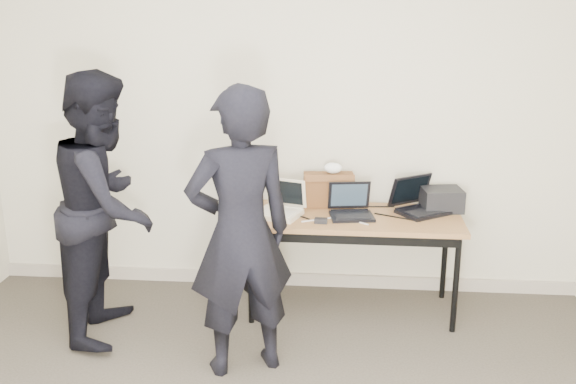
# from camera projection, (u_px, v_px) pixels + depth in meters

# --- Properties ---
(room) EXTENTS (4.60, 4.60, 2.80)m
(room) POSITION_uv_depth(u_px,v_px,m) (230.00, 207.00, 2.58)
(room) COLOR #403930
(room) RESTS_ON ground
(desk) EXTENTS (1.51, 0.66, 0.72)m
(desk) POSITION_uv_depth(u_px,v_px,m) (353.00, 224.00, 4.48)
(desk) COLOR brown
(desk) RESTS_ON ground
(laptop_beige) EXTENTS (0.37, 0.37, 0.24)m
(laptop_beige) POSITION_uv_depth(u_px,v_px,m) (280.00, 208.00, 4.48)
(laptop_beige) COLOR beige
(laptop_beige) RESTS_ON desk
(laptop_center) EXTENTS (0.33, 0.32, 0.23)m
(laptop_center) POSITION_uv_depth(u_px,v_px,m) (351.00, 209.00, 4.46)
(laptop_center) COLOR black
(laptop_center) RESTS_ON desk
(laptop_right) EXTENTS (0.46, 0.46, 0.25)m
(laptop_right) POSITION_uv_depth(u_px,v_px,m) (419.00, 204.00, 4.55)
(laptop_right) COLOR black
(laptop_right) RESTS_ON desk
(leather_satchel) EXTENTS (0.38, 0.21, 0.25)m
(leather_satchel) POSITION_uv_depth(u_px,v_px,m) (329.00, 189.00, 4.66)
(leather_satchel) COLOR #5B3417
(leather_satchel) RESTS_ON desk
(tissue) EXTENTS (0.14, 0.12, 0.08)m
(tissue) POSITION_uv_depth(u_px,v_px,m) (333.00, 168.00, 4.62)
(tissue) COLOR white
(tissue) RESTS_ON leather_satchel
(equipment_box) EXTENTS (0.30, 0.27, 0.16)m
(equipment_box) POSITION_uv_depth(u_px,v_px,m) (442.00, 199.00, 4.58)
(equipment_box) COLOR black
(equipment_box) RESTS_ON desk
(power_brick) EXTENTS (0.09, 0.06, 0.03)m
(power_brick) POSITION_uv_depth(u_px,v_px,m) (321.00, 221.00, 4.32)
(power_brick) COLOR black
(power_brick) RESTS_ON desk
(cables) EXTENTS (1.16, 0.43, 0.01)m
(cables) POSITION_uv_depth(u_px,v_px,m) (360.00, 216.00, 4.46)
(cables) COLOR silver
(cables) RESTS_ON desk
(person_typist) EXTENTS (0.74, 0.64, 1.73)m
(person_typist) POSITION_uv_depth(u_px,v_px,m) (240.00, 234.00, 3.70)
(person_typist) COLOR black
(person_typist) RESTS_ON ground
(person_observer) EXTENTS (0.71, 0.89, 1.75)m
(person_observer) POSITION_uv_depth(u_px,v_px,m) (106.00, 206.00, 4.17)
(person_observer) COLOR black
(person_observer) RESTS_ON ground
(baseboard) EXTENTS (4.50, 0.03, 0.10)m
(baseboard) POSITION_uv_depth(u_px,v_px,m) (282.00, 279.00, 5.08)
(baseboard) COLOR #AA9D8C
(baseboard) RESTS_ON ground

